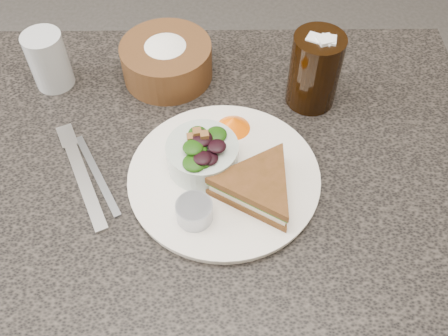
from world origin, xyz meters
The scene contains 12 objects.
floor centered at (0.00, 0.00, 0.00)m, with size 6.00×6.00×0.00m, color #4E4B49.
dining_table centered at (0.00, 0.00, 0.38)m, with size 1.00×0.70×0.75m, color black.
dinner_plate centered at (0.06, -0.03, 0.76)m, with size 0.30×0.30×0.01m, color white.
sandwich centered at (0.11, -0.07, 0.78)m, with size 0.16×0.16×0.04m, color brown, non-canonical shape.
salad_bowl centered at (0.02, -0.01, 0.80)m, with size 0.11×0.11×0.06m, color #B4C6BB, non-canonical shape.
dressing_ramekin centered at (0.01, -0.11, 0.78)m, with size 0.05×0.05×0.03m, color #979CA6.
orange_wedge centered at (0.07, 0.07, 0.78)m, with size 0.06×0.06×0.03m, color #FF5F03.
fork centered at (-0.16, -0.03, 0.75)m, with size 0.02×0.20×0.01m, color #B4B4B4.
knife centered at (-0.14, -0.02, 0.75)m, with size 0.01×0.18×0.00m, color gray.
bread_basket centered at (-0.04, 0.21, 0.80)m, with size 0.16×0.16×0.09m, color brown, non-canonical shape.
cola_glass centered at (0.21, 0.15, 0.82)m, with size 0.09×0.09×0.15m, color black, non-canonical shape.
water_glass centered at (-0.25, 0.20, 0.80)m, with size 0.07×0.07×0.11m, color #B1B8BD.
Camera 1 is at (0.05, -0.50, 1.39)m, focal length 40.00 mm.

